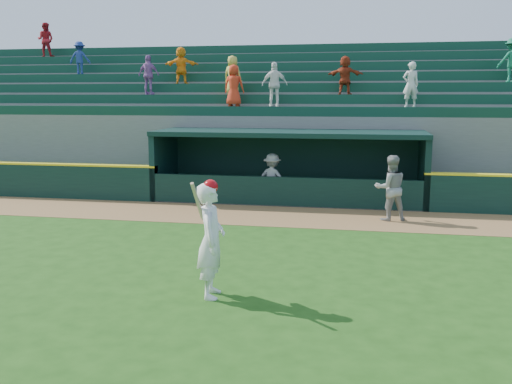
# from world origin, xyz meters

# --- Properties ---
(ground) EXTENTS (120.00, 120.00, 0.00)m
(ground) POSITION_xyz_m (0.00, 0.00, 0.00)
(ground) COLOR #1F4812
(ground) RESTS_ON ground
(warning_track) EXTENTS (40.00, 3.00, 0.01)m
(warning_track) POSITION_xyz_m (0.00, 4.90, 0.01)
(warning_track) COLOR brown
(warning_track) RESTS_ON ground
(dugout_player_front) EXTENTS (1.11, 0.96, 1.95)m
(dugout_player_front) POSITION_xyz_m (3.41, 4.95, 0.97)
(dugout_player_front) COLOR gray
(dugout_player_front) RESTS_ON ground
(dugout_player_inside) EXTENTS (1.23, 0.89, 1.72)m
(dugout_player_inside) POSITION_xyz_m (-0.48, 7.04, 0.86)
(dugout_player_inside) COLOR #A4A49F
(dugout_player_inside) RESTS_ON ground
(dugout) EXTENTS (9.40, 2.80, 2.46)m
(dugout) POSITION_xyz_m (0.00, 8.00, 1.36)
(dugout) COLOR slate
(dugout) RESTS_ON ground
(stands) EXTENTS (34.50, 6.25, 7.13)m
(stands) POSITION_xyz_m (-0.01, 12.56, 2.40)
(stands) COLOR slate
(stands) RESTS_ON ground
(batter_at_plate) EXTENTS (0.62, 0.91, 2.20)m
(batter_at_plate) POSITION_xyz_m (-0.07, -2.37, 1.08)
(batter_at_plate) COLOR white
(batter_at_plate) RESTS_ON ground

